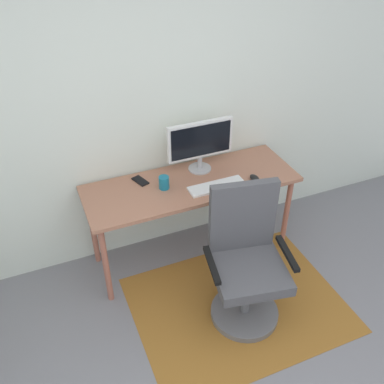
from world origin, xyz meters
The scene contains 9 objects.
wall_back centered at (0.00, 2.20, 1.30)m, with size 6.00×0.10×2.60m, color white.
area_rug centered at (0.40, 1.20, 0.00)m, with size 1.52×1.17×0.01m, color #966125.
desk centered at (0.29, 1.85, 0.66)m, with size 1.63×0.56×0.73m.
monitor centered at (0.42, 1.99, 0.98)m, with size 0.52×0.18×0.41m.
keyboard centered at (0.44, 1.71, 0.74)m, with size 0.43×0.13×0.02m, color white.
computer_mouse centered at (0.74, 1.69, 0.75)m, with size 0.06×0.10×0.03m, color black.
coffee_cup centered at (0.08, 1.85, 0.78)m, with size 0.08×0.08×0.10m, color #176D8B.
cell_phone centered at (-0.06, 2.01, 0.74)m, with size 0.07×0.14×0.01m, color black.
office_chair centered at (0.41, 1.16, 0.44)m, with size 0.61×0.56×1.02m.
Camera 1 is at (-0.73, -0.60, 2.55)m, focal length 39.93 mm.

